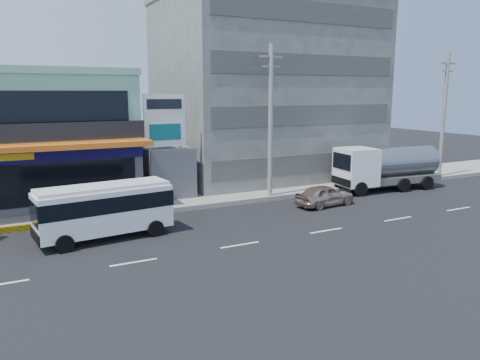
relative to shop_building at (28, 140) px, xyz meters
name	(u,v)px	position (x,y,z in m)	size (l,w,h in m)	color
ground	(240,245)	(8.00, -13.95, -4.00)	(120.00, 120.00, 0.00)	black
sidewalk	(242,193)	(13.00, -4.45, -3.85)	(70.00, 5.00, 0.30)	gray
shop_building	(28,140)	(0.00, 0.00, 0.00)	(12.40, 11.70, 8.00)	#47464B
concrete_building	(265,92)	(18.00, 1.05, 3.00)	(16.00, 12.00, 14.00)	gray
gap_structure	(160,170)	(8.00, -1.95, -2.25)	(3.00, 6.00, 3.50)	#47464B
satellite_dish	(164,145)	(8.00, -2.95, -0.42)	(1.50, 1.50, 0.15)	slate
billboard	(165,127)	(7.50, -4.75, 0.93)	(2.60, 0.18, 6.90)	gray
utility_pole_near	(271,122)	(14.00, -6.55, 1.15)	(1.60, 0.30, 10.00)	#999993
utility_pole_far	(444,116)	(30.00, -6.55, 1.15)	(1.60, 0.30, 10.00)	#999993
minibus	(104,207)	(2.64, -10.11, -2.41)	(6.54, 2.81, 2.66)	white
sedan	(325,195)	(16.21, -9.56, -3.32)	(1.59, 3.95, 1.35)	beige
tanker_truck	(384,167)	(22.99, -7.60, -2.30)	(8.19, 3.20, 3.16)	white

